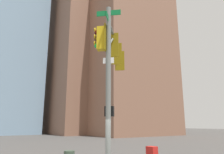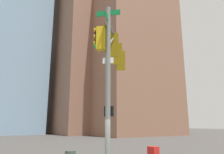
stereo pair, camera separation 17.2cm
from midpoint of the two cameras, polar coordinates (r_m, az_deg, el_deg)
The scene contains 3 objects.
signal_pole_assembly at distance 10.03m, azimuth 0.69°, elevation 4.37°, with size 3.69×3.88×7.23m.
building_brick_nearside at distance 52.60m, azimuth 3.92°, elevation 5.14°, with size 18.46×19.66×36.63m, color #845B47.
building_brick_farside at distance 59.52m, azimuth -4.47°, elevation 9.04°, with size 19.70×16.77×48.43m, color #845B47.
Camera 2 is at (3.89, 7.20, 2.32)m, focal length 33.95 mm.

